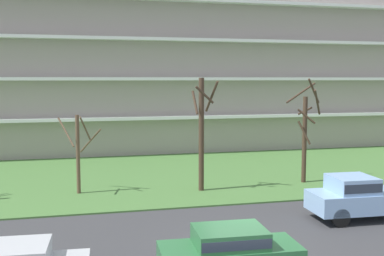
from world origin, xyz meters
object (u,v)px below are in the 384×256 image
(pickup_blue_center_left, at_px, (365,196))
(tree_center, at_px, (202,130))
(sedan_green_near_left, at_px, (230,250))
(tree_left, at_px, (79,151))
(tree_right, at_px, (305,131))

(pickup_blue_center_left, bearing_deg, tree_center, -46.97)
(sedan_green_near_left, bearing_deg, tree_center, 82.13)
(tree_left, relative_size, sedan_green_near_left, 0.96)
(sedan_green_near_left, xyz_separation_m, pickup_blue_center_left, (7.78, 4.51, 0.14))
(tree_center, bearing_deg, tree_right, 5.05)
(tree_right, height_order, pickup_blue_center_left, tree_right)
(tree_center, xyz_separation_m, pickup_blue_center_left, (5.75, -6.63, -2.39))
(tree_left, relative_size, tree_center, 0.69)
(tree_left, xyz_separation_m, tree_right, (13.02, -0.33, 0.76))
(pickup_blue_center_left, bearing_deg, tree_right, -93.63)
(tree_left, bearing_deg, sedan_green_near_left, -69.41)
(tree_left, height_order, tree_center, tree_center)
(tree_right, bearing_deg, tree_left, 178.53)
(tree_left, distance_m, tree_center, 6.70)
(tree_left, xyz_separation_m, tree_center, (6.55, -0.90, 1.02))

